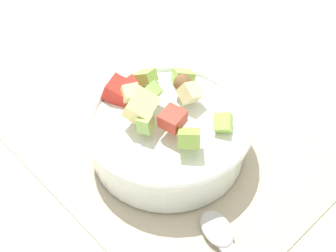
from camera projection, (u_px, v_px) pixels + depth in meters
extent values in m
plane|color=silver|center=(175.00, 153.00, 0.69)|extent=(2.40, 2.40, 0.00)
cube|color=#BCB299|center=(175.00, 151.00, 0.69)|extent=(0.41, 0.34, 0.01)
cylinder|color=white|center=(168.00, 135.00, 0.66)|extent=(0.21, 0.21, 0.06)
torus|color=white|center=(168.00, 120.00, 0.64)|extent=(0.23, 0.23, 0.02)
cube|color=#8CB74C|center=(189.00, 138.00, 0.58)|extent=(0.04, 0.04, 0.03)
cube|color=#E5D684|center=(141.00, 107.00, 0.61)|extent=(0.05, 0.05, 0.05)
cube|color=red|center=(119.00, 91.00, 0.66)|extent=(0.05, 0.05, 0.04)
cube|color=#BC3828|center=(173.00, 119.00, 0.60)|extent=(0.03, 0.04, 0.02)
cube|color=#9EC656|center=(223.00, 123.00, 0.62)|extent=(0.03, 0.04, 0.03)
cube|color=beige|center=(131.00, 93.00, 0.64)|extent=(0.03, 0.03, 0.03)
cube|color=red|center=(131.00, 87.00, 0.66)|extent=(0.03, 0.03, 0.03)
cube|color=#9EC656|center=(183.00, 78.00, 0.68)|extent=(0.04, 0.04, 0.04)
cube|color=#93C160|center=(153.00, 91.00, 0.63)|extent=(0.03, 0.03, 0.03)
cube|color=beige|center=(190.00, 93.00, 0.64)|extent=(0.03, 0.04, 0.04)
cube|color=#93C160|center=(145.00, 124.00, 0.60)|extent=(0.02, 0.02, 0.02)
cube|color=#9EC656|center=(146.00, 77.00, 0.68)|extent=(0.04, 0.03, 0.03)
sphere|color=brown|center=(182.00, 83.00, 0.65)|extent=(0.04, 0.04, 0.04)
ellipsoid|color=#B7B7BC|center=(217.00, 229.00, 0.59)|extent=(0.06, 0.05, 0.01)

